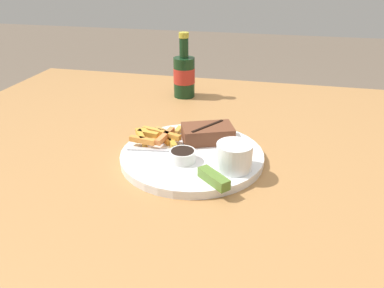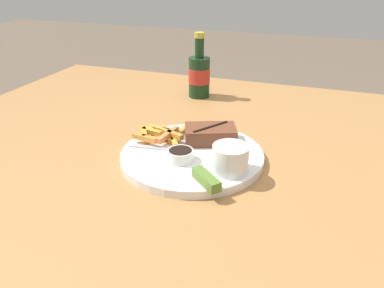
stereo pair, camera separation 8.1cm
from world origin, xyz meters
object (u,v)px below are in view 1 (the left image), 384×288
object	(u,v)px
steak_portion	(208,133)
coleslaw_cup	(234,155)
dipping_sauce_cup	(183,155)
beer_bottle	(184,75)
fork_utensil	(155,150)
pickle_spear	(214,178)
dinner_plate	(192,156)

from	to	relation	value
steak_portion	coleslaw_cup	distance (m)	0.14
dipping_sauce_cup	steak_portion	bearing A→B (deg)	73.60
beer_bottle	coleslaw_cup	bearing A→B (deg)	-64.75
steak_portion	fork_utensil	distance (m)	0.13
steak_portion	dipping_sauce_cup	distance (m)	0.11
pickle_spear	fork_utensil	world-z (taller)	pickle_spear
dinner_plate	beer_bottle	bearing A→B (deg)	106.25
pickle_spear	beer_bottle	world-z (taller)	beer_bottle
steak_portion	dipping_sauce_cup	bearing A→B (deg)	-106.40
fork_utensil	pickle_spear	bearing A→B (deg)	-41.56
beer_bottle	steak_portion	bearing A→B (deg)	-67.66
dinner_plate	fork_utensil	size ratio (longest dim) A/B	2.32
dinner_plate	steak_portion	distance (m)	0.07
steak_portion	coleslaw_cup	world-z (taller)	coleslaw_cup
steak_portion	dinner_plate	bearing A→B (deg)	-108.53
pickle_spear	beer_bottle	distance (m)	0.56
coleslaw_cup	beer_bottle	xyz separation A→B (m)	(-0.22, 0.46, 0.02)
dipping_sauce_cup	fork_utensil	size ratio (longest dim) A/B	0.41
steak_portion	pickle_spear	world-z (taller)	steak_portion
coleslaw_cup	fork_utensil	size ratio (longest dim) A/B	0.54
fork_utensil	beer_bottle	distance (m)	0.42
coleslaw_cup	fork_utensil	distance (m)	0.19
steak_portion	beer_bottle	distance (m)	0.37
coleslaw_cup	beer_bottle	world-z (taller)	beer_bottle
dinner_plate	pickle_spear	world-z (taller)	pickle_spear
dinner_plate	fork_utensil	xyz separation A→B (m)	(-0.08, -0.01, 0.01)
coleslaw_cup	pickle_spear	distance (m)	0.07
dipping_sauce_cup	pickle_spear	distance (m)	0.10
beer_bottle	pickle_spear	bearing A→B (deg)	-70.30
dinner_plate	pickle_spear	xyz separation A→B (m)	(0.07, -0.11, 0.02)
dipping_sauce_cup	pickle_spear	world-z (taller)	dipping_sauce_cup
steak_portion	dipping_sauce_cup	xyz separation A→B (m)	(-0.03, -0.11, -0.00)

